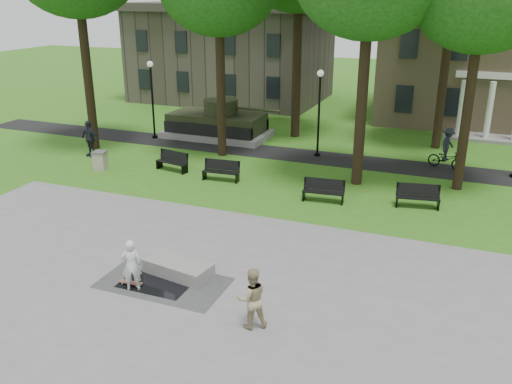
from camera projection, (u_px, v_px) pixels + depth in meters
The scene contains 20 objects.
ground at pixel (212, 244), 19.69m from camera, with size 120.00×120.00×0.00m, color #356117.
plaza at pixel (134, 315), 15.33m from camera, with size 22.00×16.00×0.02m, color gray.
footpath at pixel (307, 156), 30.13m from camera, with size 44.00×2.60×0.01m, color black.
building_right at pixel (507, 57), 37.34m from camera, with size 17.00×12.00×8.60m.
building_left at pixel (232, 55), 45.34m from camera, with size 15.00×10.00×7.20m, color #4C443D.
lamp_left at pixel (152, 93), 32.90m from camera, with size 0.36×0.36×4.73m.
lamp_mid at pixel (319, 106), 29.25m from camera, with size 0.36×0.36×4.73m.
tank_monument at pixel (217, 124), 33.82m from camera, with size 7.45×3.40×2.40m.
puddle at pixel (155, 284), 16.89m from camera, with size 2.20×1.20×0.00m, color black.
concrete_block at pixel (178, 268), 17.44m from camera, with size 2.20×1.00×0.45m, color gray.
skateboard at pixel (131, 283), 16.90m from camera, with size 0.78×0.20×0.07m, color brown.
skateboarder at pixel (131, 265), 16.34m from camera, with size 0.60×0.40×1.66m, color silver.
friend_watching at pixel (252, 298), 14.49m from camera, with size 0.85×0.66×1.75m, color tan.
pedestrian_walker at pixel (89, 139), 29.84m from camera, with size 1.17×0.49×2.00m, color #22232D.
cyclist at pixel (447, 152), 27.76m from camera, with size 2.04×1.29×2.14m.
park_bench_0 at pixel (173, 161), 27.58m from camera, with size 1.85×0.86×1.00m.
park_bench_1 at pixel (222, 170), 26.12m from camera, with size 1.83×0.66×1.00m.
park_bench_2 at pixel (324, 190), 23.49m from camera, with size 1.83×0.69×1.00m.
park_bench_3 at pixel (418, 195), 22.85m from camera, with size 1.85×0.83×1.00m.
trash_bin at pixel (100, 160), 27.73m from camera, with size 0.78×0.78×0.96m.
Camera 1 is at (8.09, -15.94, 8.60)m, focal length 38.00 mm.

